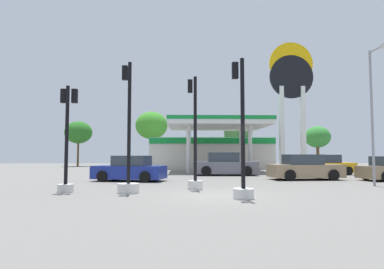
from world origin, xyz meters
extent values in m
plane|color=slate|center=(0.00, 0.00, 0.00)|extent=(90.00, 90.00, 0.00)
cube|color=beige|center=(1.71, 23.43, 1.63)|extent=(12.78, 5.64, 3.25)
cube|color=#148C38|center=(1.71, 20.56, 2.90)|extent=(12.78, 0.12, 0.60)
cube|color=white|center=(1.71, 16.55, 4.05)|extent=(8.36, 7.51, 0.35)
cube|color=#148C38|center=(1.71, 16.55, 4.38)|extent=(8.46, 7.61, 0.30)
cylinder|color=silver|center=(-0.80, 14.48, 1.94)|extent=(0.32, 0.32, 3.88)
cylinder|color=silver|center=(4.22, 14.48, 1.94)|extent=(0.32, 0.32, 3.88)
cylinder|color=silver|center=(-0.80, 18.62, 1.94)|extent=(0.32, 0.32, 3.88)
cylinder|color=silver|center=(4.22, 18.62, 1.94)|extent=(0.32, 0.32, 3.88)
cube|color=#4C4C51|center=(1.71, 16.55, 0.55)|extent=(0.90, 0.60, 1.10)
cube|color=white|center=(8.26, 19.03, 4.07)|extent=(0.40, 0.56, 8.14)
cube|color=white|center=(10.35, 19.03, 4.07)|extent=(0.40, 0.56, 8.14)
cylinder|color=black|center=(9.30, 19.03, 9.10)|extent=(4.26, 0.22, 4.26)
cylinder|color=#F2B20C|center=(9.30, 19.05, 10.37)|extent=(4.26, 0.22, 4.26)
cube|color=white|center=(9.30, 19.09, 9.74)|extent=(3.92, 0.08, 0.77)
cylinder|color=black|center=(3.24, 12.55, 0.35)|extent=(0.70, 0.26, 0.70)
cylinder|color=black|center=(3.20, 10.68, 0.35)|extent=(0.70, 0.26, 0.70)
cylinder|color=black|center=(0.41, 12.63, 0.35)|extent=(0.70, 0.26, 0.70)
cylinder|color=black|center=(0.36, 10.75, 0.35)|extent=(0.70, 0.26, 0.70)
cube|color=slate|center=(1.80, 11.65, 0.58)|extent=(4.62, 2.03, 0.83)
cube|color=#2D3842|center=(1.64, 11.66, 1.30)|extent=(2.22, 1.75, 0.70)
cube|color=black|center=(4.05, 11.60, 0.46)|extent=(0.18, 1.82, 0.26)
cylinder|color=black|center=(7.26, 8.39, 0.32)|extent=(0.65, 0.27, 0.64)
cylinder|color=black|center=(7.39, 6.69, 0.32)|extent=(0.65, 0.27, 0.64)
cylinder|color=black|center=(4.68, 8.19, 0.32)|extent=(0.65, 0.27, 0.64)
cylinder|color=black|center=(4.81, 6.49, 0.32)|extent=(0.65, 0.27, 0.64)
cube|color=#8C7556|center=(6.04, 7.44, 0.53)|extent=(4.30, 2.07, 0.76)
cube|color=#2D3842|center=(5.89, 7.43, 1.18)|extent=(2.10, 1.70, 0.64)
cube|color=black|center=(8.08, 7.60, 0.42)|extent=(0.25, 1.67, 0.24)
cylinder|color=black|center=(10.42, 13.13, 0.32)|extent=(0.66, 0.34, 0.63)
cylinder|color=black|center=(10.75, 11.47, 0.32)|extent=(0.66, 0.34, 0.63)
cylinder|color=black|center=(7.91, 12.63, 0.32)|extent=(0.66, 0.34, 0.63)
cylinder|color=black|center=(8.24, 10.97, 0.32)|extent=(0.66, 0.34, 0.63)
cube|color=orange|center=(9.33, 12.05, 0.52)|extent=(4.39, 2.51, 0.75)
cube|color=#2D3842|center=(9.18, 12.02, 1.17)|extent=(2.23, 1.89, 0.63)
cube|color=black|center=(11.32, 12.44, 0.41)|extent=(0.44, 1.64, 0.24)
cylinder|color=black|center=(-5.67, 6.19, 0.30)|extent=(0.64, 0.34, 0.61)
cylinder|color=black|center=(-5.30, 7.78, 0.30)|extent=(0.64, 0.34, 0.61)
cylinder|color=black|center=(-3.26, 5.63, 0.30)|extent=(0.64, 0.34, 0.61)
cylinder|color=black|center=(-2.89, 7.22, 0.30)|extent=(0.64, 0.34, 0.61)
cube|color=navy|center=(-4.28, 6.71, 0.50)|extent=(4.26, 2.53, 0.72)
cube|color=#2D3842|center=(-4.14, 6.68, 1.13)|extent=(2.19, 1.87, 0.61)
cube|color=black|center=(-6.19, 7.15, 0.40)|extent=(0.47, 1.57, 0.23)
cylinder|color=black|center=(9.60, 7.23, 0.30)|extent=(0.61, 0.28, 0.59)
cylinder|color=silver|center=(-0.72, 2.17, 0.19)|extent=(0.63, 0.63, 0.38)
cylinder|color=black|center=(-0.72, 2.17, 2.63)|extent=(0.14, 0.14, 4.50)
cube|color=black|center=(-0.94, 2.33, 4.49)|extent=(0.21, 0.20, 0.57)
sphere|color=red|center=(-0.94, 2.45, 4.67)|extent=(0.15, 0.15, 0.15)
sphere|color=#D89E0C|center=(-0.94, 2.45, 4.49)|extent=(0.15, 0.15, 0.15)
sphere|color=green|center=(-0.94, 2.45, 4.31)|extent=(0.15, 0.15, 0.15)
cylinder|color=silver|center=(0.80, -0.78, 0.17)|extent=(0.70, 0.70, 0.34)
cylinder|color=black|center=(0.80, -0.78, 2.57)|extent=(0.14, 0.14, 4.46)
cube|color=black|center=(0.58, -0.62, 4.42)|extent=(0.21, 0.20, 0.57)
sphere|color=red|center=(0.58, -0.50, 4.60)|extent=(0.15, 0.15, 0.15)
sphere|color=#D89E0C|center=(0.58, -0.50, 4.42)|extent=(0.15, 0.15, 0.15)
sphere|color=green|center=(0.58, -0.50, 4.24)|extent=(0.15, 0.15, 0.15)
cylinder|color=silver|center=(-3.35, 0.96, 0.19)|extent=(0.83, 0.83, 0.37)
cylinder|color=black|center=(-3.35, 0.96, 2.76)|extent=(0.14, 0.14, 4.77)
cube|color=black|center=(-3.57, 1.12, 4.76)|extent=(0.21, 0.20, 0.57)
sphere|color=red|center=(-3.57, 1.24, 4.94)|extent=(0.15, 0.15, 0.15)
sphere|color=#D89E0C|center=(-3.57, 1.24, 4.76)|extent=(0.15, 0.15, 0.15)
sphere|color=green|center=(-3.57, 1.24, 4.58)|extent=(0.15, 0.15, 0.15)
cylinder|color=silver|center=(-5.88, 1.27, 0.16)|extent=(0.61, 0.61, 0.32)
cylinder|color=black|center=(-5.88, 1.27, 2.29)|extent=(0.14, 0.14, 3.93)
cube|color=black|center=(-6.10, 1.43, 3.87)|extent=(0.21, 0.20, 0.57)
sphere|color=red|center=(-6.10, 1.56, 4.05)|extent=(0.15, 0.15, 0.15)
sphere|color=#D89E0C|center=(-6.10, 1.56, 3.87)|extent=(0.15, 0.15, 0.15)
sphere|color=green|center=(-6.10, 1.56, 3.69)|extent=(0.15, 0.15, 0.15)
cube|color=black|center=(-5.66, 1.43, 3.87)|extent=(0.21, 0.20, 0.57)
sphere|color=red|center=(-5.66, 1.56, 4.05)|extent=(0.15, 0.15, 0.15)
sphere|color=#D89E0C|center=(-5.66, 1.56, 3.87)|extent=(0.15, 0.15, 0.15)
sphere|color=green|center=(-5.66, 1.56, 3.69)|extent=(0.15, 0.15, 0.15)
cylinder|color=brown|center=(-14.84, 30.19, 1.54)|extent=(0.25, 0.25, 3.08)
ellipsoid|color=#276A21|center=(-14.84, 30.19, 4.38)|extent=(3.46, 3.46, 2.88)
cylinder|color=brown|center=(-5.38, 29.95, 1.87)|extent=(0.25, 0.25, 3.74)
ellipsoid|color=#3B8D28|center=(-5.38, 29.95, 5.29)|extent=(4.13, 4.13, 3.57)
cylinder|color=brown|center=(5.84, 29.66, 1.48)|extent=(0.24, 0.24, 2.97)
ellipsoid|color=#386732|center=(5.84, 29.66, 4.33)|extent=(3.63, 3.63, 3.88)
cylinder|color=brown|center=(16.39, 30.03, 1.29)|extent=(0.38, 0.38, 2.59)
ellipsoid|color=#328433|center=(16.39, 30.03, 3.83)|extent=(3.31, 3.31, 2.81)
cylinder|color=gray|center=(7.84, 3.48, 3.27)|extent=(0.12, 0.12, 6.55)
cylinder|color=gray|center=(7.84, 2.88, 6.45)|extent=(0.09, 1.20, 0.09)
camera|label=1|loc=(-1.22, -11.62, 1.48)|focal=30.04mm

